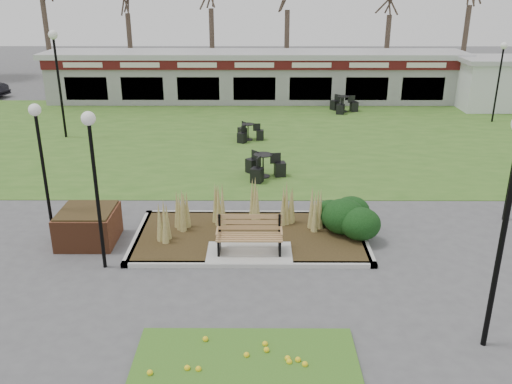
{
  "coord_description": "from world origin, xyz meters",
  "views": [
    {
      "loc": [
        0.23,
        -12.36,
        6.65
      ],
      "look_at": [
        0.16,
        2.0,
        1.08
      ],
      "focal_mm": 38.0,
      "sensor_mm": 36.0,
      "label": 1
    }
  ],
  "objects_px": {
    "lamp_post_far_left": "(56,61)",
    "bistro_set_a": "(263,169)",
    "lamp_post_near_left": "(93,157)",
    "lamp_post_mid_left": "(40,143)",
    "park_bench": "(249,234)",
    "bistro_set_d": "(343,107)",
    "service_hut": "(496,83)",
    "lamp_post_near_right": "(512,184)",
    "food_pavilion": "(255,76)",
    "bistro_set_c": "(248,135)",
    "lamp_post_far_right": "(501,65)",
    "brick_planter": "(88,226)"
  },
  "relations": [
    {
      "from": "lamp_post_near_left",
      "to": "lamp_post_mid_left",
      "type": "height_order",
      "value": "lamp_post_near_left"
    },
    {
      "from": "brick_planter",
      "to": "lamp_post_near_right",
      "type": "bearing_deg",
      "value": -26.41
    },
    {
      "from": "lamp_post_far_right",
      "to": "lamp_post_near_right",
      "type": "bearing_deg",
      "value": -112.35
    },
    {
      "from": "lamp_post_near_left",
      "to": "bistro_set_a",
      "type": "distance_m",
      "value": 8.24
    },
    {
      "from": "lamp_post_far_right",
      "to": "lamp_post_near_left",
      "type": "bearing_deg",
      "value": -136.11
    },
    {
      "from": "service_hut",
      "to": "lamp_post_near_right",
      "type": "xyz_separation_m",
      "value": [
        -8.84,
        -21.5,
        1.93
      ]
    },
    {
      "from": "lamp_post_mid_left",
      "to": "lamp_post_far_right",
      "type": "relative_size",
      "value": 0.97
    },
    {
      "from": "lamp_post_near_left",
      "to": "bistro_set_d",
      "type": "xyz_separation_m",
      "value": [
        8.48,
        17.43,
        -2.58
      ]
    },
    {
      "from": "brick_planter",
      "to": "bistro_set_c",
      "type": "xyz_separation_m",
      "value": [
        4.17,
        10.27,
        -0.21
      ]
    },
    {
      "from": "park_bench",
      "to": "lamp_post_near_left",
      "type": "height_order",
      "value": "lamp_post_near_left"
    },
    {
      "from": "lamp_post_far_right",
      "to": "bistro_set_c",
      "type": "height_order",
      "value": "lamp_post_far_right"
    },
    {
      "from": "lamp_post_far_left",
      "to": "bistro_set_d",
      "type": "distance_m",
      "value": 14.83
    },
    {
      "from": "food_pavilion",
      "to": "service_hut",
      "type": "height_order",
      "value": "food_pavilion"
    },
    {
      "from": "lamp_post_mid_left",
      "to": "bistro_set_d",
      "type": "distance_m",
      "value": 19.14
    },
    {
      "from": "food_pavilion",
      "to": "bistro_set_a",
      "type": "relative_size",
      "value": 15.45
    },
    {
      "from": "lamp_post_near_left",
      "to": "bistro_set_c",
      "type": "xyz_separation_m",
      "value": [
        3.37,
        11.69,
        -2.62
      ]
    },
    {
      "from": "lamp_post_mid_left",
      "to": "lamp_post_far_right",
      "type": "bearing_deg",
      "value": 37.96
    },
    {
      "from": "lamp_post_near_left",
      "to": "lamp_post_near_right",
      "type": "xyz_separation_m",
      "value": [
        8.27,
        -3.07,
        0.49
      ]
    },
    {
      "from": "lamp_post_near_right",
      "to": "bistro_set_c",
      "type": "bearing_deg",
      "value": 108.33
    },
    {
      "from": "lamp_post_near_left",
      "to": "lamp_post_far_left",
      "type": "height_order",
      "value": "lamp_post_far_left"
    },
    {
      "from": "lamp_post_far_left",
      "to": "bistro_set_c",
      "type": "distance_m",
      "value": 8.98
    },
    {
      "from": "park_bench",
      "to": "bistro_set_d",
      "type": "bearing_deg",
      "value": 73.78
    },
    {
      "from": "service_hut",
      "to": "bistro_set_c",
      "type": "xyz_separation_m",
      "value": [
        -13.73,
        -6.73,
        -1.19
      ]
    },
    {
      "from": "food_pavilion",
      "to": "lamp_post_near_right",
      "type": "bearing_deg",
      "value": -78.76
    },
    {
      "from": "lamp_post_far_right",
      "to": "food_pavilion",
      "type": "bearing_deg",
      "value": 156.75
    },
    {
      "from": "service_hut",
      "to": "lamp_post_near_left",
      "type": "height_order",
      "value": "lamp_post_near_left"
    },
    {
      "from": "lamp_post_mid_left",
      "to": "bistro_set_c",
      "type": "height_order",
      "value": "lamp_post_mid_left"
    },
    {
      "from": "lamp_post_near_left",
      "to": "service_hut",
      "type": "bearing_deg",
      "value": 47.13
    },
    {
      "from": "lamp_post_near_right",
      "to": "bistro_set_c",
      "type": "height_order",
      "value": "lamp_post_near_right"
    },
    {
      "from": "service_hut",
      "to": "food_pavilion",
      "type": "bearing_deg",
      "value": 171.73
    },
    {
      "from": "lamp_post_mid_left",
      "to": "lamp_post_near_left",
      "type": "bearing_deg",
      "value": -39.18
    },
    {
      "from": "food_pavilion",
      "to": "park_bench",
      "type": "bearing_deg",
      "value": -90.0
    },
    {
      "from": "lamp_post_near_left",
      "to": "lamp_post_mid_left",
      "type": "xyz_separation_m",
      "value": [
        -1.79,
        1.46,
        -0.1
      ]
    },
    {
      "from": "park_bench",
      "to": "lamp_post_far_left",
      "type": "bearing_deg",
      "value": 126.93
    },
    {
      "from": "lamp_post_far_right",
      "to": "bistro_set_a",
      "type": "xyz_separation_m",
      "value": [
        -11.76,
        -8.44,
        -2.58
      ]
    },
    {
      "from": "brick_planter",
      "to": "lamp_post_near_left",
      "type": "bearing_deg",
      "value": -60.86
    },
    {
      "from": "brick_planter",
      "to": "service_hut",
      "type": "xyz_separation_m",
      "value": [
        17.9,
        17.0,
        0.97
      ]
    },
    {
      "from": "lamp_post_near_left",
      "to": "food_pavilion",
      "type": "bearing_deg",
      "value": 79.97
    },
    {
      "from": "food_pavilion",
      "to": "lamp_post_near_right",
      "type": "xyz_separation_m",
      "value": [
        4.66,
        -23.46,
        1.9
      ]
    },
    {
      "from": "park_bench",
      "to": "lamp_post_near_right",
      "type": "bearing_deg",
      "value": -38.81
    },
    {
      "from": "bistro_set_a",
      "to": "bistro_set_d",
      "type": "height_order",
      "value": "bistro_set_a"
    },
    {
      "from": "lamp_post_far_left",
      "to": "bistro_set_a",
      "type": "height_order",
      "value": "lamp_post_far_left"
    },
    {
      "from": "brick_planter",
      "to": "food_pavilion",
      "type": "distance_m",
      "value": 19.49
    },
    {
      "from": "bistro_set_d",
      "to": "lamp_post_far_right",
      "type": "bearing_deg",
      "value": -17.25
    },
    {
      "from": "lamp_post_near_left",
      "to": "lamp_post_far_right",
      "type": "bearing_deg",
      "value": 43.89
    },
    {
      "from": "park_bench",
      "to": "lamp_post_mid_left",
      "type": "xyz_separation_m",
      "value": [
        -5.4,
        0.79,
        2.2
      ]
    },
    {
      "from": "lamp_post_far_right",
      "to": "lamp_post_far_left",
      "type": "height_order",
      "value": "lamp_post_far_left"
    },
    {
      "from": "service_hut",
      "to": "lamp_post_near_left",
      "type": "distance_m",
      "value": 25.18
    },
    {
      "from": "park_bench",
      "to": "bistro_set_c",
      "type": "height_order",
      "value": "park_bench"
    },
    {
      "from": "brick_planter",
      "to": "food_pavilion",
      "type": "relative_size",
      "value": 0.06
    }
  ]
}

